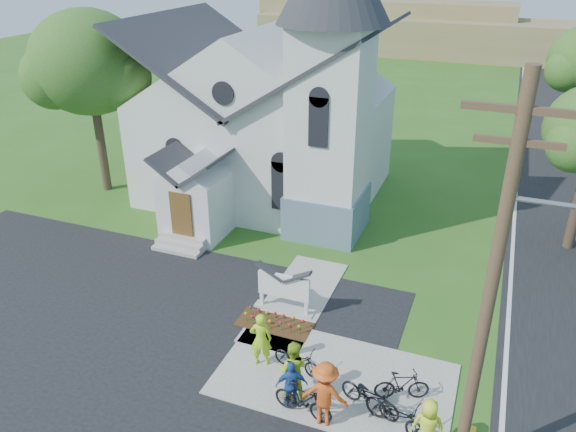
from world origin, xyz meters
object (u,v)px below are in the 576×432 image
at_px(church_sign, 284,287).
at_px(bike_3, 402,385).
at_px(cyclist_0, 261,339).
at_px(cyclist_3, 325,394).
at_px(bike_4, 396,414).
at_px(bike_1, 303,400).
at_px(bike_0, 297,359).
at_px(cyclist_2, 292,385).
at_px(cyclist_4, 428,427).
at_px(cyclist_1, 292,369).
at_px(utility_pole, 494,290).
at_px(bike_2, 370,396).

relative_size(church_sign, bike_3, 1.39).
distance_m(cyclist_0, cyclist_3, 2.98).
bearing_deg(bike_4, bike_1, 122.15).
bearing_deg(bike_0, cyclist_0, 106.06).
bearing_deg(bike_4, cyclist_2, 116.49).
bearing_deg(bike_1, bike_4, -71.27).
bearing_deg(bike_1, cyclist_4, -82.16).
xyz_separation_m(cyclist_4, bike_4, (-0.88, 0.47, -0.33)).
relative_size(church_sign, cyclist_1, 1.18).
xyz_separation_m(church_sign, bike_4, (4.78, -3.93, -0.47)).
bearing_deg(bike_3, utility_pole, -157.69).
distance_m(cyclist_3, cyclist_4, 2.74).
relative_size(bike_3, cyclist_4, 0.95).
bearing_deg(cyclist_3, cyclist_4, 176.27).
bearing_deg(cyclist_2, cyclist_0, -66.28).
relative_size(bike_2, cyclist_4, 1.12).
distance_m(cyclist_3, bike_4, 1.97).
bearing_deg(utility_pole, bike_0, 158.96).
xyz_separation_m(cyclist_0, bike_2, (3.60, -0.66, -0.43)).
height_order(bike_1, cyclist_4, cyclist_4).
distance_m(cyclist_0, bike_1, 2.50).
relative_size(cyclist_2, cyclist_3, 0.78).
bearing_deg(cyclist_4, cyclist_2, -8.16).
bearing_deg(bike_4, church_sign, 71.88).
bearing_deg(bike_4, bike_2, 84.35).
distance_m(utility_pole, bike_0, 7.29).
bearing_deg(utility_pole, cyclist_2, 173.75).
distance_m(utility_pole, bike_4, 5.22).
bearing_deg(bike_4, cyclist_3, 125.61).
bearing_deg(utility_pole, bike_2, 155.44).
bearing_deg(bike_0, bike_3, -78.43).
bearing_deg(bike_0, bike_1, -143.00).
xyz_separation_m(bike_0, bike_2, (2.44, -0.75, 0.06)).
relative_size(cyclist_2, bike_2, 0.82).
bearing_deg(cyclist_3, bike_3, -141.63).
distance_m(utility_pole, cyclist_4, 4.62).
bearing_deg(bike_3, cyclist_3, 110.69).
xyz_separation_m(bike_0, cyclist_2, (0.35, -1.42, 0.34)).
bearing_deg(bike_4, cyclist_4, -97.12).
bearing_deg(cyclist_2, cyclist_1, -96.91).
relative_size(utility_pole, cyclist_3, 5.07).
bearing_deg(bike_3, cyclist_2, 95.16).
distance_m(cyclist_2, bike_4, 2.91).
bearing_deg(cyclist_0, bike_0, 165.90).
xyz_separation_m(cyclist_2, bike_4, (2.88, 0.26, -0.27)).
xyz_separation_m(bike_2, bike_3, (0.74, 0.75, -0.01)).
xyz_separation_m(cyclist_1, bike_3, (2.96, 0.99, -0.45)).
distance_m(church_sign, cyclist_0, 2.88).
height_order(bike_1, bike_3, bike_1).
bearing_deg(church_sign, bike_2, -41.47).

